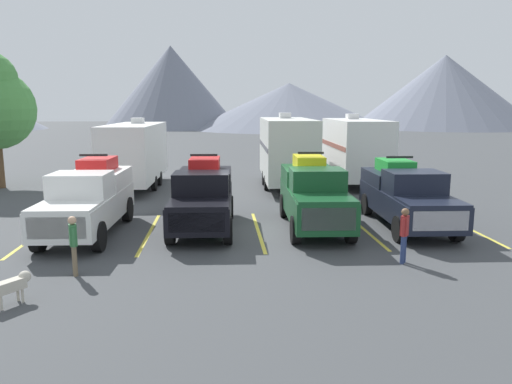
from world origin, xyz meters
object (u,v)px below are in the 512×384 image
at_px(pickup_truck_c, 313,194).
at_px(person_a, 73,241).
at_px(pickup_truck_b, 203,196).
at_px(camper_trailer_b, 287,149).
at_px(dog, 13,284).
at_px(camper_trailer_a, 135,152).
at_px(person_b, 404,232).
at_px(camper_trailer_c, 355,148).
at_px(pickup_truck_d, 406,195).
at_px(pickup_truck_a, 89,198).

relative_size(pickup_truck_c, person_a, 3.63).
xyz_separation_m(pickup_truck_b, camper_trailer_b, (4.15, 8.57, 0.89)).
height_order(camper_trailer_b, dog, camper_trailer_b).
height_order(camper_trailer_a, person_b, camper_trailer_a).
height_order(camper_trailer_c, person_b, camper_trailer_c).
relative_size(pickup_truck_b, camper_trailer_c, 0.70).
height_order(pickup_truck_c, camper_trailer_b, camper_trailer_b).
xyz_separation_m(camper_trailer_c, dog, (-11.96, -15.63, -1.58)).
bearing_deg(dog, pickup_truck_b, 58.60).
bearing_deg(pickup_truck_b, pickup_truck_d, -0.79).
relative_size(pickup_truck_b, dog, 6.32).
height_order(camper_trailer_a, person_a, camper_trailer_a).
xyz_separation_m(pickup_truck_b, pickup_truck_d, (7.29, -0.10, -0.04)).
distance_m(pickup_truck_b, person_b, 7.13).
bearing_deg(pickup_truck_d, pickup_truck_a, -178.65).
bearing_deg(pickup_truck_c, camper_trailer_a, 130.41).
bearing_deg(camper_trailer_a, camper_trailer_c, 1.21).
bearing_deg(pickup_truck_b, person_b, -37.97).
distance_m(pickup_truck_a, dog, 6.18).
distance_m(pickup_truck_a, camper_trailer_b, 12.01).
bearing_deg(camper_trailer_c, person_b, -99.96).
distance_m(pickup_truck_a, camper_trailer_c, 15.20).
relative_size(pickup_truck_c, person_b, 3.63).
bearing_deg(pickup_truck_c, camper_trailer_c, 66.26).
xyz_separation_m(camper_trailer_a, person_a, (0.64, -13.59, -1.03)).
xyz_separation_m(pickup_truck_d, person_a, (-10.45, -4.60, -0.23)).
relative_size(camper_trailer_c, person_a, 5.00).
bearing_deg(dog, pickup_truck_a, 88.87).
distance_m(pickup_truck_a, person_a, 4.40).
bearing_deg(person_a, pickup_truck_d, 23.77).
distance_m(camper_trailer_c, person_a, 17.80).
xyz_separation_m(pickup_truck_b, person_a, (-3.15, -4.70, -0.27)).
distance_m(pickup_truck_b, camper_trailer_c, 12.16).
xyz_separation_m(person_b, dog, (-9.58, -2.11, -0.45)).
relative_size(pickup_truck_b, person_a, 3.48).
distance_m(pickup_truck_c, person_a, 8.40).
height_order(pickup_truck_a, pickup_truck_c, pickup_truck_a).
bearing_deg(person_b, camper_trailer_c, 80.04).
distance_m(pickup_truck_d, camper_trailer_b, 9.27).
bearing_deg(dog, pickup_truck_d, 29.60).
height_order(camper_trailer_c, dog, camper_trailer_c).
distance_m(pickup_truck_b, camper_trailer_b, 9.56).
height_order(camper_trailer_b, person_a, camper_trailer_b).
xyz_separation_m(pickup_truck_a, pickup_truck_d, (11.14, 0.26, -0.08)).
bearing_deg(pickup_truck_c, camper_trailer_b, 88.42).
bearing_deg(pickup_truck_c, person_a, -147.20).
relative_size(pickup_truck_b, pickup_truck_d, 0.91).
relative_size(pickup_truck_b, pickup_truck_c, 0.96).
distance_m(pickup_truck_c, camper_trailer_a, 11.89).
relative_size(pickup_truck_a, dog, 6.79).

